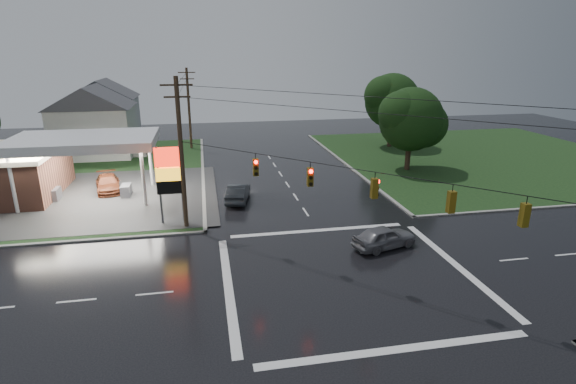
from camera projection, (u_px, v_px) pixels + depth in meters
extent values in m
plane|color=black|center=(348.00, 275.00, 26.44)|extent=(120.00, 120.00, 0.00)
cube|color=black|center=(26.00, 179.00, 46.10)|extent=(36.00, 36.00, 0.08)
cube|color=black|center=(483.00, 157.00, 55.43)|extent=(36.00, 36.00, 0.08)
cube|color=#2D2D2D|center=(68.00, 199.00, 39.67)|extent=(26.00, 18.00, 0.02)
cylinder|color=silver|center=(12.00, 184.00, 35.60)|extent=(0.30, 0.30, 5.00)
cylinder|color=silver|center=(143.00, 178.00, 37.39)|extent=(0.30, 0.30, 5.00)
cylinder|color=silver|center=(38.00, 166.00, 41.21)|extent=(0.30, 0.30, 5.00)
cylinder|color=silver|center=(150.00, 161.00, 43.01)|extent=(0.30, 0.30, 5.00)
cube|color=silver|center=(84.00, 141.00, 38.48)|extent=(12.00, 8.00, 0.80)
cube|color=white|center=(84.00, 146.00, 38.61)|extent=(11.40, 7.40, 0.04)
cube|color=#59595E|center=(55.00, 195.00, 39.36)|extent=(0.80, 1.60, 1.10)
cube|color=#59595E|center=(126.00, 191.00, 40.43)|extent=(0.80, 1.60, 1.10)
cylinder|color=#59595E|center=(160.00, 186.00, 33.33)|extent=(0.16, 0.16, 6.00)
cylinder|color=#59595E|center=(182.00, 185.00, 33.62)|extent=(0.16, 0.16, 6.00)
cube|color=red|center=(168.00, 157.00, 32.81)|extent=(2.00, 0.35, 1.40)
cube|color=#F4A819|center=(170.00, 174.00, 33.20)|extent=(2.00, 0.35, 1.00)
cube|color=black|center=(171.00, 187.00, 33.51)|extent=(2.00, 0.35, 1.00)
cylinder|color=#382619|center=(181.00, 155.00, 31.96)|extent=(0.32, 0.32, 11.00)
cube|color=#382619|center=(176.00, 85.00, 30.48)|extent=(2.20, 0.12, 0.12)
cube|color=#382619|center=(177.00, 97.00, 30.72)|extent=(1.80, 0.12, 0.12)
cylinder|color=#382619|center=(189.00, 109.00, 58.71)|extent=(0.32, 0.32, 10.50)
cube|color=#382619|center=(187.00, 72.00, 57.30)|extent=(2.20, 0.12, 0.12)
cube|color=#382619|center=(187.00, 79.00, 57.54)|extent=(1.80, 0.12, 0.12)
cube|color=#59470C|center=(256.00, 167.00, 28.34)|extent=(0.34, 0.34, 1.10)
cylinder|color=#FF0C07|center=(256.00, 162.00, 28.04)|extent=(0.22, 0.08, 0.22)
cube|color=#59470C|center=(310.00, 177.00, 26.18)|extent=(0.34, 0.34, 1.10)
cylinder|color=#FF0C07|center=(311.00, 171.00, 25.88)|extent=(0.22, 0.08, 0.22)
cube|color=#59470C|center=(374.00, 188.00, 24.03)|extent=(0.34, 0.34, 1.10)
cylinder|color=#FF0C07|center=(378.00, 181.00, 23.95)|extent=(0.08, 0.22, 0.22)
cube|color=#59470C|center=(451.00, 202.00, 21.87)|extent=(0.34, 0.34, 1.10)
cylinder|color=#FF0C07|center=(450.00, 193.00, 21.94)|extent=(0.22, 0.08, 0.22)
cube|color=#59470C|center=(524.00, 215.00, 20.15)|extent=(0.34, 0.34, 1.10)
cylinder|color=#FF0C07|center=(523.00, 206.00, 20.22)|extent=(0.22, 0.08, 0.22)
cube|color=silver|center=(95.00, 132.00, 55.46)|extent=(9.00, 8.00, 6.00)
cube|color=gray|center=(142.00, 151.00, 57.20)|extent=(1.60, 4.80, 0.80)
cube|color=silver|center=(105.00, 118.00, 66.51)|extent=(9.00, 8.00, 6.00)
cube|color=gray|center=(144.00, 134.00, 68.25)|extent=(1.60, 4.80, 0.80)
cylinder|color=black|center=(409.00, 148.00, 48.78)|extent=(0.56, 0.56, 5.04)
sphere|color=black|center=(411.00, 119.00, 47.85)|extent=(6.80, 6.80, 6.80)
sphere|color=black|center=(424.00, 124.00, 48.63)|extent=(5.10, 5.10, 5.10)
sphere|color=black|center=(401.00, 113.00, 47.02)|extent=(4.76, 4.76, 4.76)
cylinder|color=black|center=(390.00, 126.00, 60.46)|extent=(0.56, 0.56, 5.60)
sphere|color=black|center=(392.00, 101.00, 59.43)|extent=(7.20, 7.20, 7.20)
sphere|color=black|center=(403.00, 106.00, 60.25)|extent=(5.40, 5.40, 5.40)
sphere|color=black|center=(383.00, 95.00, 58.56)|extent=(5.04, 5.04, 5.04)
imported|color=#22262A|center=(238.00, 192.00, 39.21)|extent=(2.64, 4.95, 1.55)
imported|color=slate|center=(384.00, 237.00, 29.93)|extent=(4.76, 2.96, 1.51)
imported|color=#5D2815|center=(108.00, 183.00, 41.95)|extent=(3.16, 5.45, 1.48)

